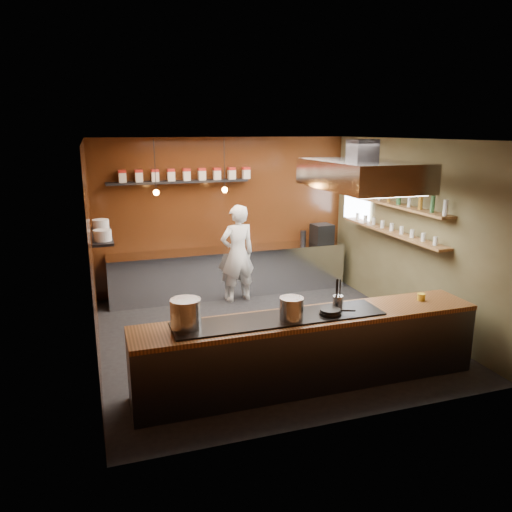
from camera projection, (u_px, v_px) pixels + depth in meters
name	position (u px, v px, depth m)	size (l,w,h in m)	color
floor	(267.00, 335.00, 7.82)	(5.00, 5.00, 0.00)	black
back_wall	(225.00, 216.00, 9.75)	(5.00, 5.00, 0.00)	#381D0A
left_wall	(92.00, 255.00, 6.69)	(5.00, 5.00, 0.00)	#381D0A
right_wall	(410.00, 232.00, 8.21)	(5.00, 5.00, 0.00)	#494429
ceiling	(268.00, 139.00, 7.08)	(5.00, 5.00, 0.00)	silver
window_pane	(357.00, 195.00, 9.66)	(1.00, 1.00, 0.00)	white
prep_counter	(230.00, 272.00, 9.71)	(4.60, 0.65, 0.90)	silver
pass_counter	(309.00, 350.00, 6.23)	(4.40, 0.72, 0.94)	#38383D
tin_shelf	(179.00, 182.00, 9.18)	(2.60, 0.26, 0.04)	black
plate_shelf	(102.00, 236.00, 7.65)	(0.30, 1.40, 0.04)	black
bottle_shelf_upper	(393.00, 204.00, 8.33)	(0.26, 2.80, 0.04)	olive
bottle_shelf_lower	(391.00, 232.00, 8.45)	(0.26, 2.80, 0.04)	olive
extractor_hood	(361.00, 174.00, 7.23)	(1.20, 2.00, 0.72)	#38383D
pendant_left	(156.00, 189.00, 8.43)	(0.10, 0.10, 0.95)	black
pendant_right	(225.00, 187.00, 8.79)	(0.10, 0.10, 0.95)	black
storage_tins	(187.00, 174.00, 9.19)	(2.43, 0.13, 0.22)	beige
plate_stacks	(101.00, 230.00, 7.62)	(0.26, 1.16, 0.16)	white
bottles	(394.00, 196.00, 8.30)	(0.06, 2.66, 0.24)	silver
wine_glasses	(392.00, 227.00, 8.43)	(0.07, 2.37, 0.13)	silver
stockpot_large	(186.00, 314.00, 5.65)	(0.35, 0.35, 0.34)	#B5B8BC
stockpot_small	(291.00, 309.00, 5.91)	(0.29, 0.29, 0.27)	#BABCC1
utensil_crock	(338.00, 302.00, 6.30)	(0.13, 0.13, 0.16)	#B8BBBF
frying_pan	(331.00, 312.00, 6.09)	(0.43, 0.27, 0.07)	black
butter_jar	(421.00, 297.00, 6.65)	(0.10, 0.10, 0.09)	yellow
espresso_machine	(322.00, 234.00, 10.08)	(0.38, 0.36, 0.38)	black
chef	(238.00, 254.00, 9.21)	(0.66, 0.44, 1.82)	white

